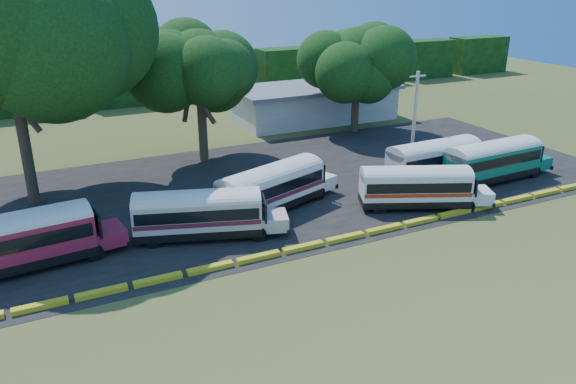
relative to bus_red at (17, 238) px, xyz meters
name	(u,v)px	position (x,y,z in m)	size (l,w,h in m)	color
ground	(288,261)	(14.12, -5.83, -1.97)	(160.00, 160.00, 0.00)	#304617
asphalt_strip	(232,193)	(15.12, 6.17, -1.96)	(64.00, 24.00, 0.02)	black
curb	(281,252)	(14.12, -4.83, -1.82)	(53.70, 0.45, 0.30)	gold
terminal_building	(314,103)	(32.12, 24.17, 0.06)	(19.00, 9.00, 4.00)	beige
treeline_backdrop	(125,82)	(14.12, 42.17, 1.03)	(130.00, 4.00, 6.00)	black
bus_red	(17,238)	(0.00, 0.00, 0.00)	(10.68, 3.64, 3.44)	black
bus_cream_west	(201,212)	(10.56, -0.50, -0.17)	(9.99, 5.26, 3.20)	black
bus_cream_east	(274,185)	(16.61, 1.66, -0.07)	(10.46, 5.85, 3.36)	black
bus_white_red	(418,185)	(26.08, -2.50, -0.22)	(9.57, 5.94, 3.11)	black
bus_white_blue	(436,157)	(31.32, 1.85, -0.13)	(10.03, 2.84, 3.27)	black
bus_teal	(495,159)	(35.23, -0.72, -0.03)	(10.39, 2.97, 3.38)	black
tree_west	(5,29)	(1.23, 10.84, 10.46)	(13.50, 13.50, 17.42)	#37271B
tree_center	(199,68)	(15.77, 15.01, 6.39)	(8.79, 8.79, 11.64)	#37271B
tree_east	(357,58)	(33.61, 17.74, 5.77)	(8.61, 8.61, 10.95)	#37271B
utility_pole	(414,118)	(31.82, 5.57, 2.28)	(1.60, 0.30, 8.28)	gray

